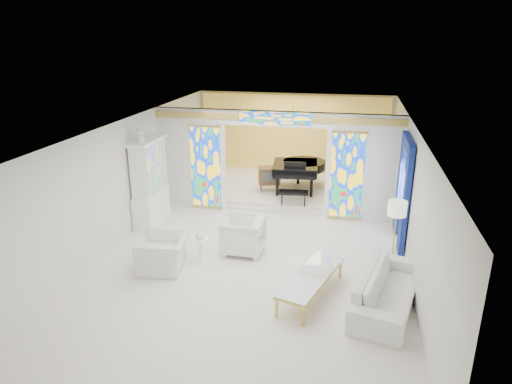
% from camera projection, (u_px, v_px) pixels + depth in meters
% --- Properties ---
extents(floor, '(12.00, 12.00, 0.00)m').
position_uv_depth(floor, '(261.00, 241.00, 11.61)').
color(floor, white).
rests_on(floor, ground).
extents(ceiling, '(7.00, 12.00, 0.02)m').
position_uv_depth(ceiling, '(261.00, 125.00, 10.62)').
color(ceiling, silver).
rests_on(ceiling, wall_back).
extents(wall_back, '(7.00, 0.02, 3.00)m').
position_uv_depth(wall_back, '(294.00, 135.00, 16.65)').
color(wall_back, silver).
rests_on(wall_back, floor).
extents(wall_front, '(7.00, 0.02, 3.00)m').
position_uv_depth(wall_front, '(164.00, 337.00, 5.58)').
color(wall_front, silver).
rests_on(wall_front, floor).
extents(wall_left, '(0.02, 12.00, 3.00)m').
position_uv_depth(wall_left, '(129.00, 177.00, 11.81)').
color(wall_left, silver).
rests_on(wall_left, floor).
extents(wall_right, '(0.02, 12.00, 3.00)m').
position_uv_depth(wall_right, '(411.00, 196.00, 10.42)').
color(wall_right, silver).
rests_on(wall_right, floor).
extents(partition_wall, '(7.00, 0.22, 3.00)m').
position_uv_depth(partition_wall, '(275.00, 159.00, 12.91)').
color(partition_wall, silver).
rests_on(partition_wall, floor).
extents(stained_glass_left, '(0.90, 0.04, 2.40)m').
position_uv_depth(stained_glass_left, '(206.00, 167.00, 13.33)').
color(stained_glass_left, gold).
rests_on(stained_glass_left, partition_wall).
extents(stained_glass_right, '(0.90, 0.04, 2.40)m').
position_uv_depth(stained_glass_right, '(347.00, 176.00, 12.53)').
color(stained_glass_right, gold).
rests_on(stained_glass_right, partition_wall).
extents(stained_glass_transom, '(2.00, 0.04, 0.34)m').
position_uv_depth(stained_glass_transom, '(275.00, 118.00, 12.42)').
color(stained_glass_transom, gold).
rests_on(stained_glass_transom, partition_wall).
extents(alcove_platform, '(6.80, 3.80, 0.18)m').
position_uv_depth(alcove_platform, '(285.00, 188.00, 15.37)').
color(alcove_platform, white).
rests_on(alcove_platform, floor).
extents(gold_curtain_back, '(6.70, 0.10, 2.90)m').
position_uv_depth(gold_curtain_back, '(293.00, 135.00, 16.54)').
color(gold_curtain_back, '#E2BC4E').
rests_on(gold_curtain_back, wall_back).
extents(chandelier, '(0.48, 0.48, 0.30)m').
position_uv_depth(chandelier, '(292.00, 115.00, 14.42)').
color(chandelier, gold).
rests_on(chandelier, ceiling).
extents(blue_drapes, '(0.14, 1.85, 2.65)m').
position_uv_depth(blue_drapes, '(404.00, 183.00, 11.07)').
color(blue_drapes, navy).
rests_on(blue_drapes, wall_right).
extents(china_cabinet, '(0.56, 1.46, 2.72)m').
position_uv_depth(china_cabinet, '(150.00, 183.00, 12.41)').
color(china_cabinet, white).
rests_on(china_cabinet, floor).
extents(armchair_left, '(1.20, 1.33, 0.77)m').
position_uv_depth(armchair_left, '(164.00, 252.00, 10.20)').
color(armchair_left, white).
rests_on(armchair_left, floor).
extents(armchair_right, '(0.99, 0.97, 0.89)m').
position_uv_depth(armchair_right, '(243.00, 235.00, 10.91)').
color(armchair_right, white).
rests_on(armchair_right, floor).
extents(sofa, '(1.53, 2.67, 0.73)m').
position_uv_depth(sofa, '(387.00, 289.00, 8.75)').
color(sofa, silver).
rests_on(sofa, floor).
extents(side_table, '(0.55, 0.55, 0.55)m').
position_uv_depth(side_table, '(200.00, 246.00, 10.55)').
color(side_table, white).
rests_on(side_table, floor).
extents(vase, '(0.19, 0.19, 0.20)m').
position_uv_depth(vase, '(200.00, 234.00, 10.45)').
color(vase, white).
rests_on(vase, side_table).
extents(coffee_table, '(1.25, 2.21, 0.47)m').
position_uv_depth(coffee_table, '(311.00, 277.00, 9.05)').
color(coffee_table, silver).
rests_on(coffee_table, floor).
extents(floor_lamp, '(0.42, 0.42, 1.64)m').
position_uv_depth(floor_lamp, '(397.00, 212.00, 9.76)').
color(floor_lamp, gold).
rests_on(floor_lamp, floor).
extents(grand_piano, '(1.79, 2.78, 1.07)m').
position_uv_depth(grand_piano, '(299.00, 167.00, 14.78)').
color(grand_piano, black).
rests_on(grand_piano, alcove_platform).
extents(tv_console, '(0.78, 0.63, 0.78)m').
position_uv_depth(tv_console, '(269.00, 176.00, 14.63)').
color(tv_console, brown).
rests_on(tv_console, alcove_platform).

